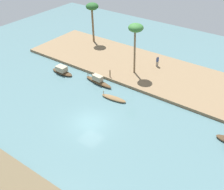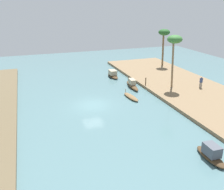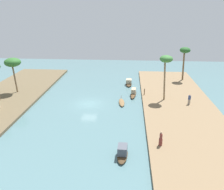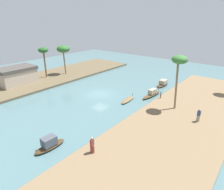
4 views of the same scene
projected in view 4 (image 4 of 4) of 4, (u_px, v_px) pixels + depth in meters
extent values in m
plane|color=slate|center=(100.00, 94.00, 33.28)|extent=(69.87, 69.87, 0.00)
cube|color=#846B4C|center=(184.00, 119.00, 24.78)|extent=(40.98, 11.23, 0.39)
cube|color=brown|center=(50.00, 77.00, 41.63)|extent=(40.98, 11.23, 0.39)
ellipsoid|color=#47331E|center=(50.00, 146.00, 19.51)|extent=(3.31, 1.23, 0.41)
cube|color=#4C515B|center=(49.00, 141.00, 19.26)|extent=(1.43, 1.02, 0.88)
ellipsoid|color=brown|center=(128.00, 100.00, 30.44)|extent=(3.56, 1.20, 0.37)
cylinder|color=brown|center=(133.00, 95.00, 31.48)|extent=(0.07, 0.07, 0.49)
ellipsoid|color=#47331E|center=(163.00, 85.00, 37.12)|extent=(3.75, 1.20, 0.41)
cube|color=tan|center=(163.00, 82.00, 36.96)|extent=(1.53, 1.11, 0.75)
ellipsoid|color=brown|center=(152.00, 95.00, 32.18)|extent=(4.77, 1.36, 0.48)
cube|color=tan|center=(152.00, 91.00, 32.06)|extent=(1.56, 0.91, 0.74)
cylinder|color=brown|center=(159.00, 90.00, 33.38)|extent=(0.07, 0.07, 0.48)
cylinder|color=brown|center=(92.00, 149.00, 18.22)|extent=(0.43, 0.43, 0.81)
cube|color=brown|center=(92.00, 142.00, 17.94)|extent=(0.41, 0.25, 0.64)
sphere|color=tan|center=(92.00, 138.00, 17.78)|extent=(0.22, 0.22, 0.22)
cylinder|color=gray|center=(198.00, 118.00, 23.67)|extent=(0.41, 0.41, 0.80)
cube|color=#33477A|center=(199.00, 113.00, 23.40)|extent=(0.25, 0.40, 0.63)
sphere|color=tan|center=(200.00, 110.00, 23.24)|extent=(0.22, 0.22, 0.22)
cylinder|color=#4C3823|center=(161.00, 95.00, 30.37)|extent=(0.14, 0.14, 1.10)
cylinder|color=#7F6647|center=(176.00, 86.00, 26.12)|extent=(0.27, 0.59, 6.42)
ellipsoid|color=#387533|center=(180.00, 60.00, 24.77)|extent=(2.06, 2.06, 1.13)
cylinder|color=brown|center=(45.00, 65.00, 40.32)|extent=(0.32, 0.38, 5.25)
ellipsoid|color=#235623|center=(43.00, 50.00, 39.19)|extent=(2.01, 2.01, 1.11)
cylinder|color=#7F6647|center=(65.00, 63.00, 42.92)|extent=(0.28, 0.52, 4.91)
ellipsoid|color=#2D6628|center=(63.00, 49.00, 41.79)|extent=(2.81, 2.81, 1.55)
cube|color=#C6B29E|center=(17.00, 77.00, 36.77)|extent=(6.29, 4.28, 2.60)
cube|color=#4C4742|center=(15.00, 69.00, 36.17)|extent=(6.67, 4.54, 0.60)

